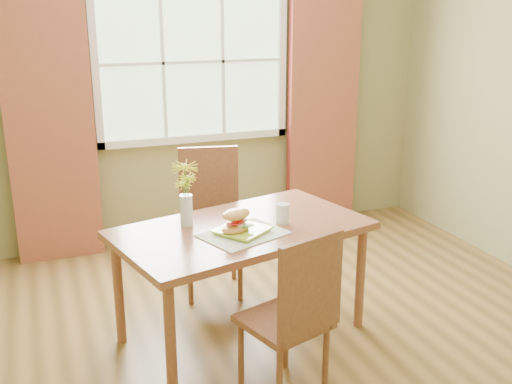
{
  "coord_description": "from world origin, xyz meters",
  "views": [
    {
      "loc": [
        -1.28,
        -2.94,
        1.94
      ],
      "look_at": [
        -0.13,
        0.1,
        0.92
      ],
      "focal_mm": 42.0,
      "sensor_mm": 36.0,
      "label": 1
    }
  ],
  "objects": [
    {
      "name": "water_glass",
      "position": [
        0.05,
        0.12,
        0.76
      ],
      "size": [
        0.08,
        0.08,
        0.12
      ],
      "color": "silver",
      "rests_on": "dining_table"
    },
    {
      "name": "flower_vase",
      "position": [
        -0.49,
        0.28,
        0.94
      ],
      "size": [
        0.16,
        0.16,
        0.38
      ],
      "color": "silver",
      "rests_on": "dining_table"
    },
    {
      "name": "room",
      "position": [
        0.0,
        0.0,
        1.35
      ],
      "size": [
        4.24,
        3.84,
        2.74
      ],
      "color": "olive",
      "rests_on": "ground"
    },
    {
      "name": "plate",
      "position": [
        -0.23,
        0.04,
        0.72
      ],
      "size": [
        0.36,
        0.36,
        0.01
      ],
      "primitive_type": "cube",
      "rotation": [
        0.0,
        0.0,
        0.61
      ],
      "color": "#AECA32",
      "rests_on": "placemat"
    },
    {
      "name": "curtain_right",
      "position": [
        1.15,
        1.78,
        1.1
      ],
      "size": [
        0.65,
        0.08,
        2.2
      ],
      "primitive_type": "cube",
      "color": "maroon",
      "rests_on": "room"
    },
    {
      "name": "dining_table",
      "position": [
        -0.19,
        0.15,
        0.63
      ],
      "size": [
        1.6,
        1.14,
        0.71
      ],
      "rotation": [
        0.0,
        0.0,
        0.24
      ],
      "color": "brown",
      "rests_on": "room"
    },
    {
      "name": "croissant_sandwich",
      "position": [
        -0.27,
        0.03,
        0.79
      ],
      "size": [
        0.22,
        0.19,
        0.14
      ],
      "rotation": [
        0.0,
        0.0,
        0.45
      ],
      "color": "#E1A14C",
      "rests_on": "plate"
    },
    {
      "name": "chair_far",
      "position": [
        -0.18,
        0.85,
        0.55
      ],
      "size": [
        0.49,
        0.49,
        1.0
      ],
      "rotation": [
        0.0,
        0.0,
        -0.2
      ],
      "color": "brown",
      "rests_on": "room"
    },
    {
      "name": "placemat",
      "position": [
        -0.23,
        0.02,
        0.71
      ],
      "size": [
        0.54,
        0.47,
        0.01
      ],
      "primitive_type": "cube",
      "rotation": [
        0.0,
        0.0,
        0.36
      ],
      "color": "#E1EECA",
      "rests_on": "dining_table"
    },
    {
      "name": "chair_near",
      "position": [
        -0.17,
        -0.55,
        0.5
      ],
      "size": [
        0.48,
        0.48,
        0.92
      ],
      "rotation": [
        0.0,
        0.0,
        0.3
      ],
      "color": "brown",
      "rests_on": "room"
    },
    {
      "name": "curtain_left",
      "position": [
        -1.15,
        1.78,
        1.1
      ],
      "size": [
        0.65,
        0.08,
        2.2
      ],
      "primitive_type": "cube",
      "color": "maroon",
      "rests_on": "room"
    },
    {
      "name": "window",
      "position": [
        0.0,
        1.87,
        1.5
      ],
      "size": [
        1.62,
        0.06,
        1.32
      ],
      "color": "#A0C696",
      "rests_on": "room"
    }
  ]
}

